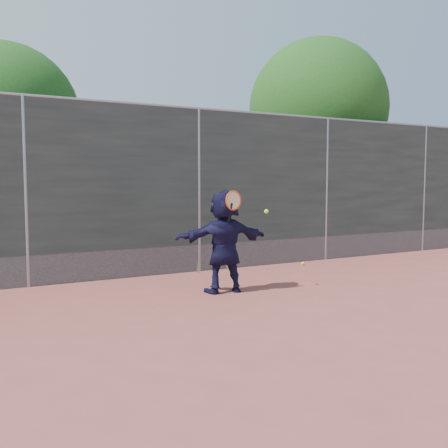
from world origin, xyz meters
name	(u,v)px	position (x,y,z in m)	size (l,w,h in m)	color
ground	(318,315)	(0.00, 0.00, 0.00)	(80.00, 80.00, 0.00)	#9E4C42
player	(224,241)	(-0.43, 1.71, 0.78)	(1.44, 0.46, 1.55)	black
ball_ground	(303,264)	(2.12, 3.11, 0.03)	(0.07, 0.07, 0.07)	#C3F636
fence	(199,186)	(0.00, 3.50, 1.58)	(20.00, 0.06, 3.03)	#38423D
swing_action	(237,203)	(-0.33, 1.51, 1.36)	(0.74, 0.14, 0.51)	#CD4C13
tree_right	(322,113)	(4.68, 5.75, 3.49)	(3.78, 3.60, 5.39)	#382314
tree_left	(13,121)	(-2.85, 6.55, 2.94)	(3.15, 3.00, 4.53)	#382314
weed_clump	(216,264)	(0.29, 3.38, 0.13)	(0.68, 0.07, 0.30)	#387226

